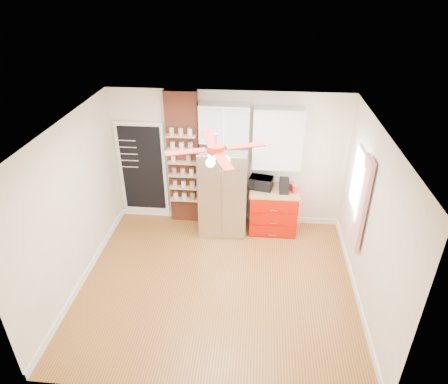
# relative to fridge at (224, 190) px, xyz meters

# --- Properties ---
(floor) EXTENTS (4.50, 4.50, 0.00)m
(floor) POSITION_rel_fridge_xyz_m (0.05, -1.63, -0.88)
(floor) COLOR #966226
(floor) RESTS_ON ground
(ceiling) EXTENTS (4.50, 4.50, 0.00)m
(ceiling) POSITION_rel_fridge_xyz_m (0.05, -1.63, 1.83)
(ceiling) COLOR white
(ceiling) RESTS_ON wall_back
(wall_back) EXTENTS (4.50, 0.02, 2.70)m
(wall_back) POSITION_rel_fridge_xyz_m (0.05, 0.37, 0.48)
(wall_back) COLOR beige
(wall_back) RESTS_ON floor
(wall_front) EXTENTS (4.50, 0.02, 2.70)m
(wall_front) POSITION_rel_fridge_xyz_m (0.05, -3.63, 0.48)
(wall_front) COLOR beige
(wall_front) RESTS_ON floor
(wall_left) EXTENTS (0.02, 4.00, 2.70)m
(wall_left) POSITION_rel_fridge_xyz_m (-2.20, -1.63, 0.48)
(wall_left) COLOR beige
(wall_left) RESTS_ON floor
(wall_right) EXTENTS (0.02, 4.00, 2.70)m
(wall_right) POSITION_rel_fridge_xyz_m (2.30, -1.63, 0.48)
(wall_right) COLOR beige
(wall_right) RESTS_ON floor
(chalkboard) EXTENTS (0.95, 0.05, 1.95)m
(chalkboard) POSITION_rel_fridge_xyz_m (-1.65, 0.33, 0.23)
(chalkboard) COLOR white
(chalkboard) RESTS_ON wall_back
(brick_pillar) EXTENTS (0.60, 0.16, 2.70)m
(brick_pillar) POSITION_rel_fridge_xyz_m (-0.80, 0.29, 0.48)
(brick_pillar) COLOR brown
(brick_pillar) RESTS_ON floor
(fridge) EXTENTS (0.90, 0.70, 1.75)m
(fridge) POSITION_rel_fridge_xyz_m (0.00, 0.00, 0.00)
(fridge) COLOR #A9AAAE
(fridge) RESTS_ON floor
(upper_glass_cabinet) EXTENTS (0.90, 0.35, 0.70)m
(upper_glass_cabinet) POSITION_rel_fridge_xyz_m (0.00, 0.20, 1.27)
(upper_glass_cabinet) COLOR white
(upper_glass_cabinet) RESTS_ON wall_back
(red_cabinet) EXTENTS (0.94, 0.64, 0.90)m
(red_cabinet) POSITION_rel_fridge_xyz_m (0.97, 0.05, -0.42)
(red_cabinet) COLOR #AE0E01
(red_cabinet) RESTS_ON floor
(upper_shelf_unit) EXTENTS (0.90, 0.30, 1.15)m
(upper_shelf_unit) POSITION_rel_fridge_xyz_m (0.97, 0.22, 1.00)
(upper_shelf_unit) COLOR white
(upper_shelf_unit) RESTS_ON wall_back
(window) EXTENTS (0.04, 0.75, 1.05)m
(window) POSITION_rel_fridge_xyz_m (2.28, -0.73, 0.68)
(window) COLOR white
(window) RESTS_ON wall_right
(curtain) EXTENTS (0.06, 0.40, 1.55)m
(curtain) POSITION_rel_fridge_xyz_m (2.23, -1.28, 0.57)
(curtain) COLOR #B01723
(curtain) RESTS_ON wall_right
(ceiling_fan) EXTENTS (1.40, 1.40, 0.44)m
(ceiling_fan) POSITION_rel_fridge_xyz_m (0.05, -1.63, 1.55)
(ceiling_fan) COLOR silver
(ceiling_fan) RESTS_ON ceiling
(toaster_oven) EXTENTS (0.48, 0.38, 0.24)m
(toaster_oven) POSITION_rel_fridge_xyz_m (0.70, 0.10, 0.14)
(toaster_oven) COLOR black
(toaster_oven) RESTS_ON red_cabinet
(coffee_maker) EXTENTS (0.18, 0.23, 0.27)m
(coffee_maker) POSITION_rel_fridge_xyz_m (1.14, -0.01, 0.16)
(coffee_maker) COLOR black
(coffee_maker) RESTS_ON red_cabinet
(canister_left) EXTENTS (0.12, 0.12, 0.15)m
(canister_left) POSITION_rel_fridge_xyz_m (1.34, -0.02, 0.10)
(canister_left) COLOR red
(canister_left) RESTS_ON red_cabinet
(canister_right) EXTENTS (0.14, 0.14, 0.14)m
(canister_right) POSITION_rel_fridge_xyz_m (1.28, 0.11, 0.10)
(canister_right) COLOR #A60929
(canister_right) RESTS_ON red_cabinet
(pantry_jar_oats) EXTENTS (0.10, 0.10, 0.12)m
(pantry_jar_oats) POSITION_rel_fridge_xyz_m (-0.97, 0.14, 0.56)
(pantry_jar_oats) COLOR beige
(pantry_jar_oats) RESTS_ON brick_pillar
(pantry_jar_beans) EXTENTS (0.12, 0.12, 0.13)m
(pantry_jar_beans) POSITION_rel_fridge_xyz_m (-0.68, 0.17, 0.56)
(pantry_jar_beans) COLOR olive
(pantry_jar_beans) RESTS_ON brick_pillar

